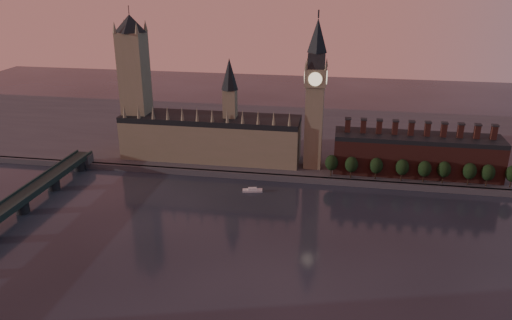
{
  "coord_description": "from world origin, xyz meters",
  "views": [
    {
      "loc": [
        26.24,
        -221.07,
        135.24
      ],
      "look_at": [
        -21.01,
        55.0,
        27.65
      ],
      "focal_mm": 35.0,
      "sensor_mm": 36.0,
      "label": 1
    }
  ],
  "objects_px": {
    "victoria_tower": "(135,82)",
    "westminster_bridge": "(0,216)",
    "big_ben": "(315,93)",
    "river_boat": "(252,190)"
  },
  "relations": [
    {
      "from": "victoria_tower",
      "to": "westminster_bridge",
      "type": "distance_m",
      "value": 133.21
    },
    {
      "from": "westminster_bridge",
      "to": "river_boat",
      "type": "bearing_deg",
      "value": 29.15
    },
    {
      "from": "victoria_tower",
      "to": "big_ben",
      "type": "relative_size",
      "value": 1.01
    },
    {
      "from": "victoria_tower",
      "to": "westminster_bridge",
      "type": "relative_size",
      "value": 0.54
    },
    {
      "from": "victoria_tower",
      "to": "river_boat",
      "type": "height_order",
      "value": "victoria_tower"
    },
    {
      "from": "victoria_tower",
      "to": "river_boat",
      "type": "relative_size",
      "value": 8.13
    },
    {
      "from": "westminster_bridge",
      "to": "victoria_tower",
      "type": "bearing_deg",
      "value": 73.44
    },
    {
      "from": "river_boat",
      "to": "big_ben",
      "type": "bearing_deg",
      "value": 37.26
    },
    {
      "from": "victoria_tower",
      "to": "big_ben",
      "type": "xyz_separation_m",
      "value": [
        130.0,
        -5.0,
        -2.26
      ]
    },
    {
      "from": "big_ben",
      "to": "river_boat",
      "type": "bearing_deg",
      "value": -131.4
    }
  ]
}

